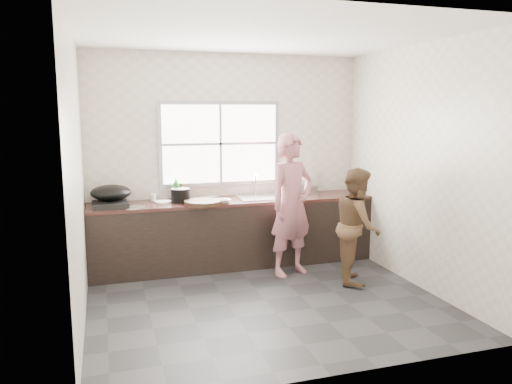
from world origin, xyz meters
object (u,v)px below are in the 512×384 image
object	(u,v)px
bowl_held	(285,197)
pot_lid_right	(161,201)
bowl_mince	(222,201)
person_side	(357,225)
bowl_crabs	(284,195)
bottle_brown_tall	(181,192)
bottle_brown_short	(176,193)
wok	(111,193)
cutting_board	(203,202)
burner	(110,204)
woman	(291,210)
plate_food	(163,202)
pot_lid_left	(135,207)
dish_rack	(300,182)
black_pot	(181,195)
bottle_green	(176,188)
glass_jar	(153,198)

from	to	relation	value
bowl_held	pot_lid_right	world-z (taller)	bowl_held
bowl_mince	person_side	bearing A→B (deg)	-30.01
bowl_crabs	bottle_brown_tall	distance (m)	1.33
person_side	bottle_brown_short	xyz separation A→B (m)	(-1.90, 1.25, 0.27)
bowl_mince	wok	world-z (taller)	wok
cutting_board	bottle_brown_tall	xyz separation A→B (m)	(-0.19, 0.44, 0.07)
bowl_held	burner	bearing A→B (deg)	176.92
woman	bowl_mince	distance (m)	0.85
pot_lid_right	bowl_held	bearing A→B (deg)	-12.11
bowl_held	woman	bearing A→B (deg)	-98.51
pot_lid_right	cutting_board	bearing A→B (deg)	-38.05
woman	cutting_board	bearing A→B (deg)	141.09
plate_food	wok	xyz separation A→B (m)	(-0.61, 0.02, 0.14)
pot_lid_right	burner	bearing A→B (deg)	-160.85
cutting_board	pot_lid_left	distance (m)	0.80
bowl_crabs	dish_rack	world-z (taller)	dish_rack
bottle_brown_tall	black_pot	bearing A→B (deg)	-100.84
bottle_brown_tall	burner	world-z (taller)	bottle_brown_tall
bottle_brown_tall	bowl_held	bearing A→B (deg)	-18.03
bowl_held	bottle_brown_tall	size ratio (longest dim) A/B	1.01
cutting_board	woman	bearing A→B (deg)	-18.68
woman	cutting_board	world-z (taller)	woman
bowl_mince	pot_lid_left	world-z (taller)	bowl_mince
burner	black_pot	bearing A→B (deg)	4.72
plate_food	person_side	bearing A→B (deg)	-26.96
cutting_board	pot_lid_right	xyz separation A→B (m)	(-0.46, 0.36, -0.02)
bottle_green	pot_lid_right	bearing A→B (deg)	-157.63
bottle_brown_short	glass_jar	distance (m)	0.31
bowl_mince	bottle_brown_tall	bearing A→B (deg)	134.55
bottle_brown_tall	bottle_brown_short	size ratio (longest dim) A/B	1.18
bottle_green	glass_jar	size ratio (longest dim) A/B	3.11
bowl_crabs	bottle_brown_tall	bearing A→B (deg)	169.18
pot_lid_right	bottle_green	bearing A→B (deg)	22.37
burner	glass_jar	bearing A→B (deg)	22.97
woman	bowl_held	xyz separation A→B (m)	(0.06, 0.37, 0.09)
woman	bottle_brown_short	world-z (taller)	woman
bottle_brown_short	pot_lid_right	world-z (taller)	bottle_brown_short
cutting_board	dish_rack	size ratio (longest dim) A/B	1.09
bowl_held	cutting_board	bearing A→B (deg)	-178.40
bottle_brown_short	wok	size ratio (longest dim) A/B	0.34
wok	bottle_brown_short	bearing A→B (deg)	11.79
glass_jar	pot_lid_right	world-z (taller)	glass_jar
plate_food	dish_rack	distance (m)	1.89
bottle_brown_tall	pot_lid_left	size ratio (longest dim) A/B	0.75
bowl_crabs	bottle_brown_short	world-z (taller)	bottle_brown_short
bottle_brown_tall	bowl_mince	bearing A→B (deg)	-45.45
person_side	bottle_brown_tall	distance (m)	2.24
wok	pot_lid_right	world-z (taller)	wok
cutting_board	plate_food	distance (m)	0.51
woman	person_side	world-z (taller)	woman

